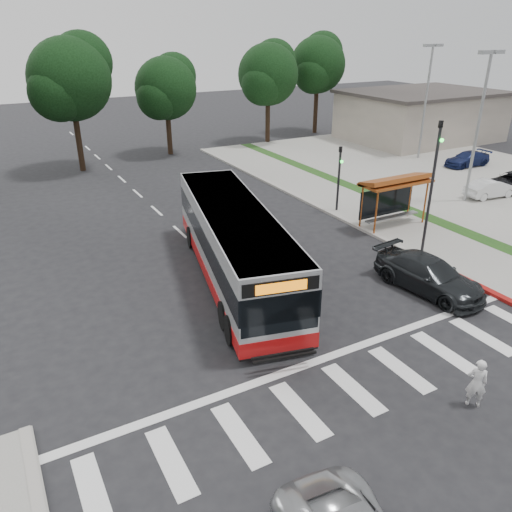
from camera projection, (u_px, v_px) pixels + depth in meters
ground at (272, 315)px, 19.58m from camera, size 140.00×140.00×0.00m
sidewalk_east at (360, 209)px, 30.75m from camera, size 4.00×40.00×0.12m
curb_east at (333, 215)px, 29.86m from camera, size 0.30×40.00×0.15m
curb_east_red at (471, 283)px, 21.91m from camera, size 0.32×6.00×0.15m
parking_lot at (467, 176)px, 37.61m from camera, size 18.00×36.00×0.10m
commercial_building at (420, 117)px, 49.33m from camera, size 14.00×10.00×4.40m
building_roof_cap at (424, 92)px, 48.35m from camera, size 14.60×10.60×0.30m
crosswalk_ladder at (353, 388)px, 15.60m from camera, size 18.00×2.60×0.01m
bus_shelter at (394, 186)px, 27.40m from camera, size 4.20×1.60×2.86m
traffic_signal_ne_tall at (433, 178)px, 23.36m from camera, size 0.18×0.37×6.50m
traffic_signal_ne_short at (339, 172)px, 29.51m from camera, size 0.18×0.37×4.00m
lot_light_front at (482, 108)px, 29.78m from camera, size 1.90×0.35×9.01m
lot_light_mid at (428, 87)px, 40.37m from camera, size 1.90×0.35×9.01m
tree_ne_a at (268, 73)px, 46.30m from camera, size 6.16×5.74×9.30m
tree_ne_b at (318, 64)px, 50.74m from camera, size 6.16×5.74×10.02m
tree_north_a at (71, 78)px, 36.59m from camera, size 6.60×6.15×10.17m
tree_north_b at (166, 87)px, 42.21m from camera, size 5.72×5.33×8.43m
transit_bus at (234, 245)px, 21.71m from camera, size 5.58×13.03×3.29m
pedestrian at (477, 383)px, 14.59m from camera, size 0.70×0.68×1.62m
dark_sedan at (429, 275)px, 21.15m from camera, size 2.59×5.19×1.45m
parked_car_1 at (491, 188)px, 32.62m from camera, size 3.68×1.67×1.17m
parked_car_2 at (511, 181)px, 34.09m from camera, size 4.44×2.44×1.18m
parked_car_3 at (467, 159)px, 39.97m from camera, size 4.01×1.74×1.15m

